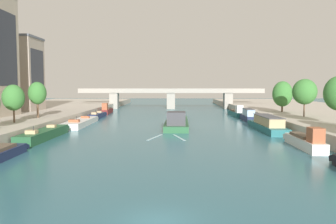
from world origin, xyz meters
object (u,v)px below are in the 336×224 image
(moored_boat_left_midway, at_px, (98,115))
(bridge_far, at_px, (171,96))
(moored_boat_right_lone, at_px, (305,141))
(moored_boat_right_near, at_px, (267,124))
(moored_boat_right_downstream, at_px, (248,116))
(moored_boat_left_second, at_px, (107,110))
(tree_left_far, at_px, (37,93))
(tree_left_midway, at_px, (13,98))
(barge_midriver, at_px, (177,122))
(moored_boat_left_near, at_px, (81,122))
(tree_right_end_of_row, at_px, (282,94))
(tree_right_distant, at_px, (305,92))
(moored_boat_right_midway, at_px, (236,113))
(moored_boat_left_gap_after, at_px, (44,134))

(moored_boat_left_midway, height_order, bridge_far, bridge_far)
(bridge_far, bearing_deg, moored_boat_right_lone, -76.83)
(moored_boat_right_near, bearing_deg, moored_boat_right_downstream, 88.52)
(moored_boat_left_second, distance_m, tree_left_far, 33.83)
(moored_boat_left_midway, bearing_deg, moored_boat_right_downstream, -10.09)
(moored_boat_right_lone, height_order, tree_left_midway, tree_left_midway)
(moored_boat_left_second, relative_size, moored_boat_right_near, 0.65)
(barge_midriver, height_order, moored_boat_right_near, barge_midriver)
(moored_boat_left_near, relative_size, tree_right_end_of_row, 2.43)
(moored_boat_left_near, distance_m, moored_boat_right_lone, 42.33)
(moored_boat_right_downstream, distance_m, tree_right_distant, 14.41)
(moored_boat_left_midway, distance_m, moored_boat_left_second, 13.03)
(moored_boat_right_near, bearing_deg, moored_boat_left_near, 167.64)
(moored_boat_left_second, relative_size, moored_boat_right_lone, 1.01)
(moored_boat_left_near, relative_size, moored_boat_right_midway, 1.38)
(tree_right_distant, bearing_deg, tree_right_end_of_row, 91.20)
(moored_boat_right_lone, relative_size, tree_right_end_of_row, 1.53)
(moored_boat_left_midway, relative_size, tree_right_distant, 1.53)
(moored_boat_right_midway, height_order, bridge_far, bridge_far)
(barge_midriver, relative_size, tree_right_distant, 2.98)
(moored_boat_left_gap_after, height_order, tree_left_midway, tree_left_midway)
(moored_boat_left_second, height_order, moored_boat_right_lone, moored_boat_left_second)
(barge_midriver, height_order, tree_right_end_of_row, tree_right_end_of_row)
(moored_boat_right_midway, relative_size, tree_right_end_of_row, 1.76)
(tree_right_end_of_row, bearing_deg, tree_left_far, -163.03)
(moored_boat_right_lone, xyz_separation_m, bridge_far, (-17.23, 73.64, 3.56))
(moored_boat_left_gap_after, height_order, moored_boat_left_near, moored_boat_left_gap_after)
(moored_boat_left_gap_after, relative_size, moored_boat_left_midway, 1.37)
(moored_boat_left_midway, bearing_deg, bridge_far, 62.49)
(moored_boat_left_gap_after, height_order, moored_boat_right_near, moored_boat_right_near)
(moored_boat_right_near, height_order, tree_left_midway, tree_left_midway)
(tree_left_far, bearing_deg, tree_right_end_of_row, 16.97)
(moored_boat_left_gap_after, height_order, moored_boat_right_midway, moored_boat_right_midway)
(tree_right_distant, relative_size, bridge_far, 0.11)
(moored_boat_left_midway, height_order, moored_boat_right_midway, moored_boat_right_midway)
(moored_boat_right_midway, distance_m, tree_left_far, 48.82)
(moored_boat_left_near, height_order, moored_boat_right_midway, moored_boat_right_midway)
(tree_left_far, bearing_deg, moored_boat_right_downstream, 17.88)
(moored_boat_right_lone, height_order, bridge_far, bridge_far)
(moored_boat_left_gap_after, relative_size, tree_right_distant, 2.09)
(moored_boat_right_downstream, bearing_deg, moored_boat_right_lone, -90.69)
(moored_boat_left_second, relative_size, moored_boat_right_downstream, 1.00)
(tree_left_far, distance_m, bridge_far, 59.00)
(moored_boat_right_downstream, xyz_separation_m, tree_right_distant, (8.38, -10.36, 5.50))
(moored_boat_left_gap_after, bearing_deg, barge_midriver, 37.25)
(tree_right_distant, bearing_deg, tree_left_midway, -167.24)
(moored_boat_right_downstream, relative_size, tree_right_distant, 1.50)
(tree_left_midway, xyz_separation_m, tree_right_distant, (50.67, 11.47, 0.78))
(moored_boat_left_gap_after, height_order, moored_boat_left_second, moored_boat_left_second)
(moored_boat_right_lone, bearing_deg, bridge_far, 103.17)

